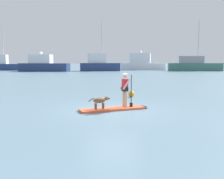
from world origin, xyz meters
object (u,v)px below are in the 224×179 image
Objects in this scene: paddleboard at (117,109)px; dog at (100,101)px; moored_boat_starboard at (44,65)px; moored_boat_far_port at (99,64)px; moored_boat_port at (194,65)px; moored_boat_far_starboard at (1,64)px; moored_boat_center at (142,64)px; marker_buoy at (131,94)px; person_paddler at (125,88)px.

paddleboard is 3.41× the size of dog.
dog is (-0.79, -0.31, 0.45)m from paddleboard.
moored_boat_far_port is (12.35, 2.13, 0.13)m from moored_boat_starboard.
paddleboard is 52.51m from moored_boat_port.
moored_boat_center is (35.16, 2.64, 0.17)m from moored_boat_far_starboard.
moored_boat_port is at bearing -5.66° from moored_boat_far_starboard.
moored_boat_port is at bearing 67.24° from marker_buoy.
moored_boat_far_starboard is 35.26m from moored_boat_center.
dog is 0.09× the size of moored_boat_center.
moored_boat_far_starboard is 0.91× the size of moored_boat_starboard.
moored_boat_far_port reaches higher than marker_buoy.
moored_boat_port reaches higher than moored_boat_far_port.
moored_boat_far_starboard is 24.54m from moored_boat_far_port.
moored_boat_port is 13.64× the size of marker_buoy.
person_paddler is at bearing -71.97° from moored_boat_starboard.
moored_boat_center reaches higher than person_paddler.
person_paddler reaches higher than dog.
moored_boat_far_port is at bearing 92.89° from paddleboard.
marker_buoy is (-18.51, -44.10, -1.12)m from moored_boat_port.
moored_boat_starboard is at bearing -159.16° from moored_boat_center.
moored_boat_center is at bearing 81.77° from person_paddler.
marker_buoy is at bearing 81.00° from person_paddler.
paddleboard is 3.93× the size of marker_buoy.
paddleboard is 1.12m from person_paddler.
moored_boat_far_starboard is (-26.67, 53.28, 1.39)m from paddleboard.
moored_boat_port is (19.21, 48.52, 0.25)m from person_paddler.
moored_boat_starboard reaches higher than person_paddler.
moored_boat_center is at bearing 147.01° from moored_boat_port.
moored_boat_far_port is at bearing -148.39° from moored_boat_center.
moored_boat_center is at bearing 31.61° from moored_boat_far_port.
moored_boat_far_starboard is 0.87× the size of moored_boat_center.
marker_buoy is at bearing -69.40° from moored_boat_starboard.
moored_boat_center is 13.05× the size of marker_buoy.
marker_buoy is (1.91, 4.89, -0.29)m from dog.
marker_buoy is (1.13, 4.58, 0.15)m from paddleboard.
moored_boat_port is at bearing 68.04° from paddleboard.
marker_buoy is (3.61, -44.58, -1.33)m from moored_boat_far_port.
dog is at bearing -88.04° from moored_boat_far_port.
paddleboard is at bearing -98.64° from moored_boat_center.
paddleboard is 59.60m from moored_boat_far_starboard.
moored_boat_center is (10.97, 6.75, 0.07)m from moored_boat_far_port.
moored_boat_far_port is at bearing 91.96° from dog.
marker_buoy is (27.79, -48.70, -1.23)m from moored_boat_far_starboard.
marker_buoy is (15.96, -42.46, -1.20)m from moored_boat_starboard.
moored_boat_center is at bearing 80.63° from dog.
dog is 0.09× the size of moored_boat_far_port.
moored_boat_far_port is at bearing 178.76° from moored_boat_port.
moored_boat_far_starboard is 56.08m from marker_buoy.
moored_boat_far_port is (-2.48, 49.16, 1.48)m from paddleboard.
moored_boat_starboard is 24.96m from moored_boat_center.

